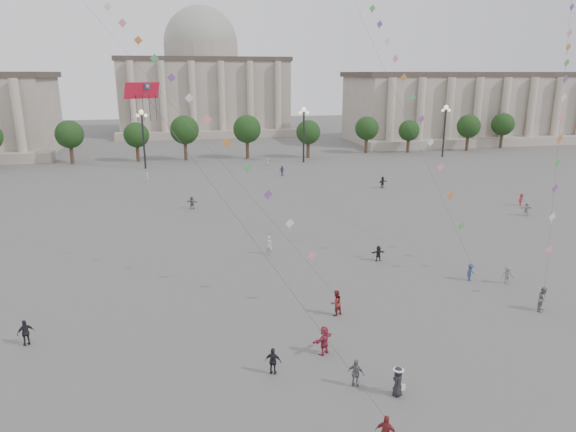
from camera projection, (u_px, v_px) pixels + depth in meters
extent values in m
plane|color=#565351|center=(353.00, 356.00, 31.78)|extent=(360.00, 360.00, 0.00)
cube|color=gray|center=(500.00, 108.00, 134.94)|extent=(80.00, 22.00, 16.00)
cube|color=#433931|center=(504.00, 74.00, 132.63)|extent=(81.60, 22.44, 1.20)
cube|color=gray|center=(530.00, 141.00, 124.62)|extent=(84.00, 4.00, 2.00)
cube|color=gray|center=(203.00, 97.00, 151.14)|extent=(46.00, 30.00, 20.00)
cube|color=#433931|center=(202.00, 60.00, 148.28)|extent=(46.92, 30.60, 1.20)
cube|color=gray|center=(209.00, 135.00, 137.60)|extent=(48.30, 4.00, 2.00)
cylinder|color=gray|center=(201.00, 53.00, 147.77)|extent=(21.00, 21.00, 5.00)
sphere|color=#9A9A8C|center=(201.00, 44.00, 147.10)|extent=(21.00, 21.00, 21.00)
cylinder|color=#332319|center=(66.00, 155.00, 98.09)|extent=(0.70, 0.70, 3.52)
sphere|color=black|center=(63.00, 136.00, 97.10)|extent=(5.12, 5.12, 5.12)
cylinder|color=#332319|center=(131.00, 153.00, 100.67)|extent=(0.70, 0.70, 3.52)
sphere|color=black|center=(129.00, 134.00, 99.68)|extent=(5.12, 5.12, 5.12)
cylinder|color=#332319|center=(193.00, 151.00, 103.25)|extent=(0.70, 0.70, 3.52)
sphere|color=black|center=(192.00, 133.00, 102.26)|extent=(5.12, 5.12, 5.12)
cylinder|color=#332319|center=(252.00, 149.00, 105.83)|extent=(0.70, 0.70, 3.52)
sphere|color=black|center=(251.00, 131.00, 104.84)|extent=(5.12, 5.12, 5.12)
cylinder|color=#332319|center=(308.00, 147.00, 108.41)|extent=(0.70, 0.70, 3.52)
sphere|color=black|center=(308.00, 130.00, 107.42)|extent=(5.12, 5.12, 5.12)
cylinder|color=#332319|center=(361.00, 146.00, 110.99)|extent=(0.70, 0.70, 3.52)
sphere|color=black|center=(362.00, 129.00, 110.00)|extent=(5.12, 5.12, 5.12)
cylinder|color=#332319|center=(412.00, 144.00, 113.57)|extent=(0.70, 0.70, 3.52)
sphere|color=black|center=(413.00, 127.00, 112.58)|extent=(5.12, 5.12, 5.12)
cylinder|color=#332319|center=(461.00, 142.00, 116.15)|extent=(0.70, 0.70, 3.52)
sphere|color=black|center=(463.00, 126.00, 115.16)|extent=(5.12, 5.12, 5.12)
cylinder|color=#332319|center=(508.00, 141.00, 118.73)|extent=(0.70, 0.70, 3.52)
sphere|color=black|center=(510.00, 125.00, 117.74)|extent=(5.12, 5.12, 5.12)
cylinder|color=#262628|center=(144.00, 141.00, 92.93)|extent=(0.36, 0.36, 10.00)
sphere|color=#FFE5B2|center=(141.00, 112.00, 91.53)|extent=(0.90, 0.90, 0.90)
sphere|color=#FFE5B2|center=(138.00, 116.00, 91.54)|extent=(0.60, 0.60, 0.60)
sphere|color=#FFE5B2|center=(146.00, 115.00, 91.84)|extent=(0.60, 0.60, 0.60)
cylinder|color=#262628|center=(304.00, 137.00, 99.38)|extent=(0.36, 0.36, 10.00)
sphere|color=#FFE5B2|center=(304.00, 110.00, 97.98)|extent=(0.90, 0.90, 0.90)
sphere|color=#FFE5B2|center=(300.00, 113.00, 97.99)|extent=(0.60, 0.60, 0.60)
sphere|color=#FFE5B2|center=(307.00, 113.00, 98.29)|extent=(0.60, 0.60, 0.60)
cylinder|color=#262628|center=(444.00, 133.00, 105.83)|extent=(0.36, 0.36, 10.00)
sphere|color=#FFE5B2|center=(446.00, 107.00, 104.43)|extent=(0.90, 0.90, 0.90)
sphere|color=#FFE5B2|center=(443.00, 110.00, 104.44)|extent=(0.60, 0.60, 0.60)
sphere|color=#FFE5B2|center=(449.00, 110.00, 104.74)|extent=(0.60, 0.60, 0.60)
imported|color=navy|center=(282.00, 171.00, 87.44)|extent=(1.07, 0.68, 1.69)
imported|color=black|center=(378.00, 253.00, 47.75)|extent=(1.37, 0.45, 1.48)
imported|color=silver|center=(268.00, 164.00, 94.37)|extent=(1.61, 1.11, 1.67)
imported|color=slate|center=(507.00, 275.00, 42.52)|extent=(1.15, 0.89, 1.56)
imported|color=#AFAFAB|center=(526.00, 209.00, 62.90)|extent=(1.67, 0.80, 1.72)
imported|color=maroon|center=(521.00, 200.00, 67.65)|extent=(1.22, 0.96, 1.66)
imported|color=black|center=(383.00, 182.00, 78.10)|extent=(1.70, 1.11, 1.76)
imported|color=silver|center=(147.00, 178.00, 81.13)|extent=(0.61, 0.75, 1.78)
imported|color=slate|center=(192.00, 203.00, 66.09)|extent=(1.60, 1.16, 1.67)
imported|color=#B8B9B4|center=(269.00, 245.00, 49.41)|extent=(0.81, 0.70, 1.87)
imported|color=black|center=(273.00, 361.00, 29.72)|extent=(1.05, 0.77, 1.65)
imported|color=#9E2B3D|center=(324.00, 340.00, 31.83)|extent=(1.74, 1.41, 1.86)
imported|color=slate|center=(356.00, 373.00, 28.52)|extent=(1.01, 0.92, 1.66)
imported|color=black|center=(26.00, 333.00, 32.89)|extent=(1.11, 0.82, 1.75)
imported|color=maroon|center=(336.00, 303.00, 36.97)|extent=(1.15, 1.04, 1.92)
imported|color=navy|center=(470.00, 272.00, 43.18)|extent=(1.11, 0.92, 1.49)
imported|color=slate|center=(543.00, 299.00, 37.64)|extent=(1.15, 1.12, 1.87)
imported|color=black|center=(398.00, 381.00, 27.75)|extent=(0.97, 0.97, 1.70)
cone|color=white|center=(399.00, 369.00, 27.54)|extent=(0.52, 0.52, 0.14)
cylinder|color=white|center=(399.00, 370.00, 27.55)|extent=(0.60, 0.60, 0.02)
cube|color=white|center=(403.00, 387.00, 27.74)|extent=(0.22, 0.10, 0.35)
cube|color=red|center=(142.00, 90.00, 32.05)|extent=(2.22, 1.36, 1.02)
cube|color=#198D2C|center=(136.00, 86.00, 31.87)|extent=(0.40, 0.32, 0.34)
cube|color=#2051AE|center=(147.00, 86.00, 32.02)|extent=(0.40, 0.32, 0.34)
sphere|color=gold|center=(136.00, 86.00, 31.83)|extent=(0.20, 0.20, 0.20)
sphere|color=gold|center=(147.00, 86.00, 31.98)|extent=(0.20, 0.20, 0.20)
cylinder|color=#3F3F3F|center=(246.00, 230.00, 27.79)|extent=(0.02, 0.02, 23.60)
cylinder|color=#3F3F3F|center=(102.00, 24.00, 47.75)|extent=(0.02, 0.02, 66.64)
cube|color=pink|center=(313.00, 256.00, 37.43)|extent=(0.76, 0.25, 0.76)
cube|color=white|center=(290.00, 223.00, 38.18)|extent=(0.76, 0.25, 0.76)
cube|color=#7D4C98|center=(268.00, 194.00, 38.97)|extent=(0.76, 0.25, 0.76)
cube|color=#4DA85A|center=(247.00, 168.00, 39.78)|extent=(0.76, 0.25, 0.76)
cube|color=#CB792F|center=(227.00, 143.00, 40.61)|extent=(0.76, 0.25, 0.76)
cube|color=pink|center=(208.00, 120.00, 41.46)|extent=(0.76, 0.25, 0.76)
cube|color=white|center=(189.00, 98.00, 42.31)|extent=(0.76, 0.25, 0.76)
cube|color=#7D4C98|center=(171.00, 78.00, 43.18)|extent=(0.76, 0.25, 0.76)
cube|color=#4DA85A|center=(154.00, 58.00, 44.05)|extent=(0.76, 0.25, 0.76)
cube|color=#CB792F|center=(138.00, 40.00, 44.93)|extent=(0.76, 0.25, 0.76)
cube|color=pink|center=(122.00, 23.00, 45.82)|extent=(0.76, 0.25, 0.76)
cube|color=white|center=(107.00, 7.00, 46.71)|extent=(0.76, 0.25, 0.76)
cube|color=#4DA85A|center=(461.00, 226.00, 43.79)|extent=(0.76, 0.25, 0.76)
cube|color=#CB792F|center=(451.00, 195.00, 44.75)|extent=(0.76, 0.25, 0.76)
cube|color=pink|center=(441.00, 167.00, 45.76)|extent=(0.76, 0.25, 0.76)
cube|color=white|center=(431.00, 142.00, 46.80)|extent=(0.76, 0.25, 0.76)
cube|color=#7D4C98|center=(421.00, 119.00, 47.85)|extent=(0.76, 0.25, 0.76)
cube|color=#4DA85A|center=(412.00, 98.00, 48.93)|extent=(0.76, 0.25, 0.76)
cube|color=#CB792F|center=(404.00, 77.00, 50.01)|extent=(0.76, 0.25, 0.76)
cube|color=pink|center=(395.00, 59.00, 51.11)|extent=(0.76, 0.25, 0.76)
cube|color=white|center=(387.00, 41.00, 52.21)|extent=(0.76, 0.25, 0.76)
cube|color=#7D4C98|center=(380.00, 24.00, 53.33)|extent=(0.76, 0.25, 0.76)
cube|color=#4DA85A|center=(372.00, 8.00, 54.45)|extent=(0.76, 0.25, 0.76)
cylinder|color=#3F3F3F|center=(569.00, 28.00, 57.12)|extent=(0.02, 0.02, 70.60)
cube|color=pink|center=(549.00, 250.00, 38.73)|extent=(0.76, 0.25, 0.76)
cube|color=white|center=(552.00, 217.00, 40.11)|extent=(0.76, 0.25, 0.76)
cube|color=#7D4C98|center=(555.00, 188.00, 41.53)|extent=(0.76, 0.25, 0.76)
cube|color=#4DA85A|center=(558.00, 162.00, 42.98)|extent=(0.76, 0.25, 0.76)
cube|color=#CB792F|center=(560.00, 138.00, 44.45)|extent=(0.76, 0.25, 0.76)
cube|color=pink|center=(562.00, 117.00, 45.93)|extent=(0.76, 0.25, 0.76)
cube|color=white|center=(564.00, 97.00, 47.42)|extent=(0.76, 0.25, 0.76)
cube|color=#7D4C98|center=(565.00, 79.00, 48.92)|extent=(0.76, 0.25, 0.76)
cube|color=#4DA85A|center=(567.00, 63.00, 50.43)|extent=(0.76, 0.25, 0.76)
cube|color=#CB792F|center=(568.00, 47.00, 51.94)|extent=(0.76, 0.25, 0.76)
cube|color=pink|center=(570.00, 33.00, 53.46)|extent=(0.76, 0.25, 0.76)
cube|color=white|center=(571.00, 19.00, 54.99)|extent=(0.76, 0.25, 0.76)
cube|color=#7D4C98|center=(572.00, 7.00, 56.52)|extent=(0.76, 0.25, 0.76)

